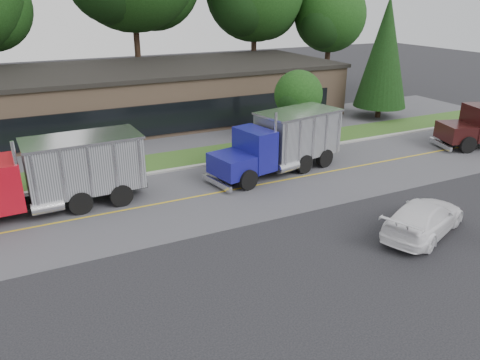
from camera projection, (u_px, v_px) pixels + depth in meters
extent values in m
plane|color=#2F2F34|center=(285.00, 291.00, 16.25)|extent=(140.00, 140.00, 0.00)
cube|color=slate|center=(193.00, 198.00, 23.77)|extent=(60.00, 8.00, 0.02)
cube|color=gold|center=(193.00, 198.00, 23.77)|extent=(60.00, 0.12, 0.01)
cube|color=#9E9E99|center=(168.00, 172.00, 27.27)|extent=(60.00, 0.30, 0.12)
cube|color=#32521C|center=(159.00, 162.00, 28.78)|extent=(60.00, 3.40, 0.03)
cube|color=slate|center=(138.00, 141.00, 32.96)|extent=(60.00, 7.00, 0.02)
cube|color=#8A6C54|center=(141.00, 95.00, 38.05)|extent=(32.00, 12.00, 4.00)
cylinder|color=#382619|center=(139.00, 65.00, 45.06)|extent=(0.56, 0.56, 6.67)
cylinder|color=#382619|center=(254.00, 66.00, 49.37)|extent=(0.56, 0.56, 5.39)
sphere|color=black|center=(264.00, 4.00, 48.92)|extent=(7.39, 7.39, 7.39)
sphere|color=black|center=(245.00, 1.00, 45.62)|extent=(6.77, 6.77, 6.77)
cylinder|color=#382619|center=(327.00, 69.00, 51.20)|extent=(0.56, 0.56, 4.10)
sphere|color=black|center=(330.00, 16.00, 49.16)|extent=(7.50, 7.50, 7.50)
sphere|color=black|center=(335.00, 24.00, 50.86)|extent=(5.62, 5.62, 5.62)
sphere|color=black|center=(325.00, 23.00, 48.35)|extent=(5.15, 5.15, 5.15)
cylinder|color=#382619|center=(378.00, 111.00, 39.28)|extent=(0.44, 0.44, 1.00)
cone|color=black|center=(385.00, 52.00, 37.50)|extent=(4.26, 4.26, 8.72)
cylinder|color=#382619|center=(297.00, 129.00, 32.54)|extent=(0.56, 0.56, 1.80)
sphere|color=black|center=(298.00, 94.00, 31.64)|extent=(3.28, 3.28, 3.28)
sphere|color=black|center=(302.00, 99.00, 32.39)|extent=(2.46, 2.46, 2.46)
sphere|color=black|center=(294.00, 100.00, 31.29)|extent=(2.26, 2.26, 2.26)
cube|color=black|center=(55.00, 198.00, 22.29)|extent=(8.82, 1.35, 0.28)
cube|color=#AF0C1A|center=(2.00, 184.00, 20.94)|extent=(1.62, 2.46, 2.20)
cube|color=silver|center=(84.00, 164.00, 22.44)|extent=(5.35, 2.71, 2.50)
cube|color=silver|center=(81.00, 138.00, 21.96)|extent=(5.51, 2.87, 0.12)
cylinder|color=black|center=(91.00, 183.00, 24.08)|extent=(1.11, 0.39, 1.10)
cylinder|color=black|center=(101.00, 199.00, 22.20)|extent=(1.11, 0.39, 1.10)
cube|color=black|center=(280.00, 162.00, 27.20)|extent=(7.89, 2.51, 0.28)
cube|color=navy|center=(232.00, 165.00, 25.07)|extent=(2.29, 2.62, 1.10)
cube|color=navy|center=(255.00, 149.00, 25.72)|extent=(1.81, 2.62, 2.20)
cube|color=black|center=(246.00, 144.00, 25.23)|extent=(0.47, 2.07, 0.90)
cube|color=silver|center=(298.00, 134.00, 27.44)|extent=(5.09, 3.37, 2.50)
cube|color=silver|center=(299.00, 112.00, 26.96)|extent=(5.27, 3.54, 0.12)
cylinder|color=black|center=(223.00, 168.00, 26.22)|extent=(1.15, 0.56, 1.10)
cylinder|color=black|center=(248.00, 180.00, 24.52)|extent=(1.15, 0.56, 1.10)
cylinder|color=black|center=(288.00, 151.00, 29.01)|extent=(1.15, 0.56, 1.10)
cylinder|color=black|center=(314.00, 161.00, 27.31)|extent=(1.15, 0.56, 1.10)
cube|color=black|center=(456.00, 132.00, 31.10)|extent=(2.45, 2.74, 1.10)
cube|color=black|center=(479.00, 122.00, 31.11)|extent=(1.99, 2.69, 2.20)
cube|color=black|center=(472.00, 117.00, 30.87)|extent=(0.66, 2.03, 0.90)
cylinder|color=black|center=(447.00, 135.00, 32.38)|extent=(1.15, 0.65, 1.10)
cylinder|color=black|center=(468.00, 145.00, 30.27)|extent=(1.15, 0.65, 1.10)
imported|color=white|center=(424.00, 218.00, 19.93)|extent=(5.50, 3.82, 1.48)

